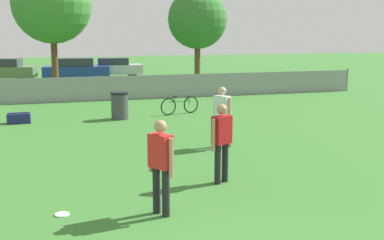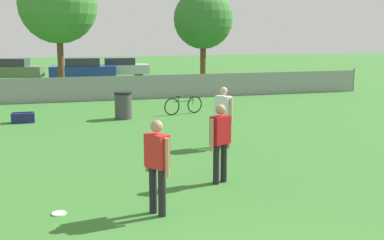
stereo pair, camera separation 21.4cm
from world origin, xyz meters
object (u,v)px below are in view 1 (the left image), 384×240
object	(u,v)px
gear_bag_sideline	(19,118)
tree_near_pole	(52,4)
player_thrower_red	(161,161)
trash_bin	(120,105)
player_receiver_white	(222,113)
parked_car_silver	(113,67)
tree_far_right	(197,19)
parked_car_olive	(4,70)
frisbee_disc	(62,214)
player_defender_red	(222,138)
bicycle_sideline	(180,105)
parked_car_blue	(77,69)

from	to	relation	value
gear_bag_sideline	tree_near_pole	bearing A→B (deg)	80.39
player_thrower_red	trash_bin	bearing A→B (deg)	145.24
player_receiver_white	trash_bin	world-z (taller)	player_receiver_white
player_receiver_white	parked_car_silver	world-z (taller)	player_receiver_white
player_receiver_white	gear_bag_sideline	bearing A→B (deg)	-170.74
tree_near_pole	tree_far_right	distance (m)	7.65
parked_car_olive	frisbee_disc	bearing A→B (deg)	-72.64
player_defender_red	parked_car_olive	bearing A→B (deg)	76.03
tree_near_pole	parked_car_silver	distance (m)	9.74
bicycle_sideline	parked_car_olive	distance (m)	17.67
tree_far_right	parked_car_blue	bearing A→B (deg)	131.32
player_thrower_red	parked_car_silver	distance (m)	26.30
frisbee_disc	tree_near_pole	bearing A→B (deg)	88.77
bicycle_sideline	tree_near_pole	bearing A→B (deg)	101.34
tree_near_pole	player_thrower_red	world-z (taller)	tree_near_pole
player_receiver_white	parked_car_blue	bearing A→B (deg)	150.53
tree_far_right	player_thrower_red	distance (m)	19.32
gear_bag_sideline	parked_car_silver	world-z (taller)	parked_car_silver
parked_car_olive	parked_car_silver	world-z (taller)	parked_car_olive
parked_car_silver	tree_far_right	bearing A→B (deg)	-60.33
player_receiver_white	bicycle_sideline	distance (m)	5.52
tree_near_pole	frisbee_disc	bearing A→B (deg)	-91.23
parked_car_silver	frisbee_disc	bearing A→B (deg)	-93.73
player_receiver_white	frisbee_disc	world-z (taller)	player_receiver_white
tree_near_pole	parked_car_olive	xyz separation A→B (m)	(-3.04, 7.69, -3.76)
player_defender_red	bicycle_sideline	distance (m)	8.55
bicycle_sideline	frisbee_disc	bearing A→B (deg)	-132.44
trash_bin	parked_car_silver	distance (m)	16.90
bicycle_sideline	gear_bag_sideline	world-z (taller)	bicycle_sideline
trash_bin	gear_bag_sideline	distance (m)	3.43
player_thrower_red	bicycle_sideline	world-z (taller)	player_thrower_red
parked_car_olive	player_thrower_red	bearing A→B (deg)	-69.25
tree_near_pole	player_thrower_red	xyz separation A→B (m)	(1.23, -18.14, -3.51)
bicycle_sideline	player_thrower_red	bearing A→B (deg)	-123.18
bicycle_sideline	parked_car_blue	distance (m)	15.45
gear_bag_sideline	parked_car_olive	distance (m)	16.34
player_defender_red	frisbee_disc	size ratio (longest dim) A/B	6.51
tree_near_pole	player_defender_red	world-z (taller)	tree_near_pole
parked_car_olive	gear_bag_sideline	bearing A→B (deg)	-73.03
player_thrower_red	gear_bag_sideline	size ratio (longest dim) A/B	2.15
player_thrower_red	parked_car_blue	bearing A→B (deg)	149.08
bicycle_sideline	player_defender_red	bearing A→B (deg)	-115.73
player_thrower_red	parked_car_silver	world-z (taller)	player_thrower_red
tree_far_right	parked_car_blue	size ratio (longest dim) A/B	1.22
tree_near_pole	frisbee_disc	distance (m)	18.23
gear_bag_sideline	parked_car_olive	world-z (taller)	parked_car_olive
player_receiver_white	parked_car_silver	bearing A→B (deg)	143.49
trash_bin	parked_car_olive	size ratio (longest dim) A/B	0.23
player_defender_red	parked_car_silver	distance (m)	24.82
player_receiver_white	parked_car_olive	size ratio (longest dim) A/B	0.38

